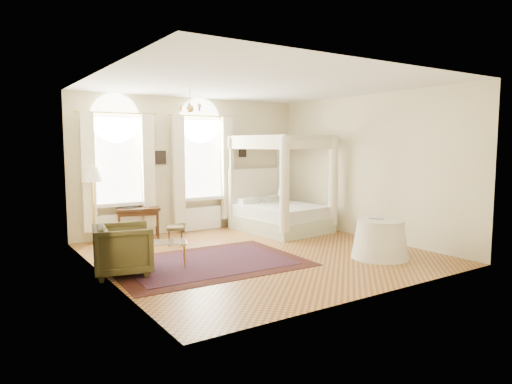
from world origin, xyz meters
TOP-DOWN VIEW (x-y plane):
  - ground at (0.00, 0.00)m, footprint 6.00×6.00m
  - room_walls at (0.00, 0.00)m, footprint 6.00×6.00m
  - window_left at (-1.90, 2.87)m, footprint 1.62×0.27m
  - window_right at (0.20, 2.87)m, footprint 1.62×0.27m
  - chandelier at (-0.90, 1.20)m, footprint 0.51×0.45m
  - wall_pictures at (0.09, 2.97)m, footprint 2.54×0.03m
  - canopy_bed at (1.80, 1.71)m, footprint 1.99×2.36m
  - nightstand at (2.17, 2.16)m, footprint 0.54×0.51m
  - nightstand_lamp at (2.21, 2.19)m, footprint 0.30×0.30m
  - writing_desk at (-1.53, 2.70)m, footprint 1.06×0.74m
  - laptop at (-1.72, 2.75)m, footprint 0.37×0.26m
  - stool at (-1.09, 1.63)m, footprint 0.46×0.46m
  - armchair at (-2.70, 0.04)m, footprint 1.11×1.09m
  - coffee_table at (-1.88, 0.11)m, footprint 0.77×0.66m
  - floor_lamp at (-2.51, 2.70)m, footprint 0.43×0.43m
  - oriental_rug at (-1.20, -0.08)m, footprint 3.49×2.57m
  - side_table at (1.74, -1.55)m, footprint 1.08×1.08m
  - book at (1.70, -1.46)m, footprint 0.34×0.35m

SIDE VIEW (x-z plane):
  - ground at x=0.00m, z-range 0.00..0.00m
  - oriental_rug at x=-1.20m, z-range 0.00..0.01m
  - nightstand at x=2.17m, z-range 0.00..0.62m
  - stool at x=-1.09m, z-range 0.14..0.54m
  - side_table at x=1.74m, z-range -0.01..0.73m
  - coffee_table at x=-1.88m, z-range 0.18..0.63m
  - armchair at x=-2.70m, z-range 0.00..0.85m
  - canopy_bed at x=1.80m, z-range -0.65..1.73m
  - writing_desk at x=-1.53m, z-range 0.26..0.98m
  - laptop at x=-1.72m, z-range 0.72..0.75m
  - book at x=1.70m, z-range 0.74..0.76m
  - nightstand_lamp at x=2.21m, z-range 0.69..1.12m
  - floor_lamp at x=-2.51m, z-range 0.59..2.27m
  - window_left at x=-1.90m, z-range -0.16..3.13m
  - window_right at x=0.20m, z-range -0.16..3.13m
  - wall_pictures at x=0.09m, z-range 1.70..2.09m
  - room_walls at x=0.00m, z-range -1.02..4.98m
  - chandelier at x=-0.90m, z-range 2.66..3.16m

